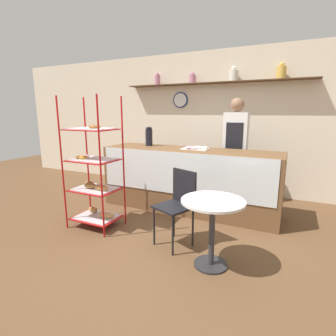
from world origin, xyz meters
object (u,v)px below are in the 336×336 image
at_px(pastry_rack, 94,174).
at_px(cafe_table, 212,217).
at_px(person_worker, 235,146).
at_px(cafe_chair, 179,199).
at_px(donut_tray_counter, 195,148).
at_px(coffee_carafe, 149,136).

xyz_separation_m(pastry_rack, cafe_table, (1.72, -0.26, -0.21)).
xyz_separation_m(person_worker, cafe_chair, (-0.28, -1.75, -0.44)).
xyz_separation_m(person_worker, cafe_table, (0.22, -2.04, -0.46)).
height_order(pastry_rack, donut_tray_counter, pastry_rack).
xyz_separation_m(pastry_rack, donut_tray_counter, (1.00, 1.20, 0.27)).
bearing_deg(person_worker, cafe_table, -83.92).
height_order(cafe_chair, donut_tray_counter, donut_tray_counter).
relative_size(pastry_rack, cafe_table, 2.47).
bearing_deg(coffee_carafe, person_worker, 19.88).
xyz_separation_m(person_worker, donut_tray_counter, (-0.50, -0.58, 0.01)).
height_order(cafe_chair, coffee_carafe, coffee_carafe).
bearing_deg(cafe_table, pastry_rack, 171.45).
distance_m(pastry_rack, donut_tray_counter, 1.59).
xyz_separation_m(coffee_carafe, donut_tray_counter, (0.88, -0.08, -0.14)).
distance_m(pastry_rack, person_worker, 2.34).
xyz_separation_m(cafe_table, donut_tray_counter, (-0.71, 1.46, 0.47)).
xyz_separation_m(cafe_table, cafe_chair, (-0.49, 0.29, 0.02)).
bearing_deg(cafe_table, donut_tray_counter, 116.07).
relative_size(pastry_rack, coffee_carafe, 5.37).
xyz_separation_m(person_worker, coffee_carafe, (-1.38, -0.50, 0.15)).
relative_size(cafe_chair, coffee_carafe, 2.73).
bearing_deg(coffee_carafe, donut_tray_counter, -5.22).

